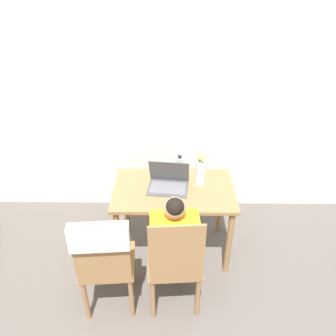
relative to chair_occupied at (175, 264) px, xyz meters
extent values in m
cube|color=silver|center=(-0.15, 1.37, 0.78)|extent=(6.40, 0.05, 2.50)
cube|color=olive|center=(-0.01, 0.63, 0.21)|extent=(1.04, 0.65, 0.03)
cylinder|color=olive|center=(-0.48, 0.36, -0.14)|extent=(0.05, 0.05, 0.67)
cylinder|color=olive|center=(0.46, 0.36, -0.14)|extent=(0.05, 0.05, 0.67)
cylinder|color=olive|center=(-0.48, 0.91, -0.14)|extent=(0.05, 0.05, 0.67)
cylinder|color=olive|center=(0.46, 0.91, -0.14)|extent=(0.05, 0.05, 0.67)
cube|color=olive|center=(-0.01, 0.08, -0.05)|extent=(0.43, 0.43, 0.02)
cube|color=olive|center=(0.01, -0.12, 0.21)|extent=(0.38, 0.04, 0.51)
cylinder|color=olive|center=(0.15, 0.26, -0.27)|extent=(0.04, 0.04, 0.41)
cylinder|color=olive|center=(-0.19, 0.23, -0.27)|extent=(0.04, 0.04, 0.41)
cylinder|color=olive|center=(0.18, -0.08, -0.27)|extent=(0.04, 0.04, 0.41)
cylinder|color=olive|center=(-0.16, -0.11, -0.27)|extent=(0.04, 0.04, 0.41)
cube|color=olive|center=(-0.51, 0.06, -0.05)|extent=(0.43, 0.43, 0.02)
cube|color=olive|center=(-0.49, -0.13, 0.21)|extent=(0.38, 0.05, 0.51)
cylinder|color=olive|center=(-0.35, 0.24, -0.27)|extent=(0.04, 0.04, 0.41)
cylinder|color=olive|center=(-0.69, 0.22, -0.27)|extent=(0.04, 0.04, 0.41)
cylinder|color=olive|center=(-0.33, -0.10, -0.27)|extent=(0.04, 0.04, 0.41)
cylinder|color=olive|center=(-0.66, -0.12, -0.27)|extent=(0.04, 0.04, 0.41)
cube|color=beige|center=(-0.49, -0.13, 0.38)|extent=(0.40, 0.11, 0.20)
cube|color=orange|center=(-0.01, 0.08, 0.17)|extent=(0.36, 0.20, 0.42)
sphere|color=tan|center=(-0.01, 0.08, 0.46)|extent=(0.16, 0.16, 0.16)
sphere|color=black|center=(0.00, 0.06, 0.48)|extent=(0.13, 0.13, 0.13)
cylinder|color=#4C4742|center=(0.06, 0.22, -0.03)|extent=(0.11, 0.29, 0.09)
cylinder|color=#4C4742|center=(-0.09, 0.21, -0.03)|extent=(0.11, 0.29, 0.09)
cylinder|color=#4C4742|center=(0.05, 0.36, -0.26)|extent=(0.07, 0.07, 0.43)
cylinder|color=#4C4742|center=(-0.10, 0.35, -0.26)|extent=(0.07, 0.07, 0.43)
cylinder|color=orange|center=(0.13, 0.30, 0.19)|extent=(0.07, 0.24, 0.06)
cylinder|color=orange|center=(-0.17, 0.27, 0.19)|extent=(0.07, 0.24, 0.06)
cube|color=#4C4C51|center=(-0.06, 0.63, 0.23)|extent=(0.37, 0.28, 0.01)
cube|color=slate|center=(-0.06, 0.63, 0.24)|extent=(0.32, 0.21, 0.00)
cube|color=#4C4C51|center=(-0.05, 0.71, 0.36)|extent=(0.35, 0.13, 0.23)
cube|color=black|center=(-0.05, 0.71, 0.36)|extent=(0.32, 0.11, 0.21)
cylinder|color=silver|center=(0.23, 0.73, 0.34)|extent=(0.09, 0.09, 0.21)
cylinder|color=#3D7A38|center=(0.25, 0.73, 0.38)|extent=(0.01, 0.01, 0.22)
sphere|color=#EFDB66|center=(0.25, 0.73, 0.49)|extent=(0.05, 0.05, 0.05)
cylinder|color=#3D7A38|center=(0.23, 0.74, 0.38)|extent=(0.01, 0.01, 0.21)
sphere|color=#EFDB66|center=(0.23, 0.74, 0.49)|extent=(0.04, 0.04, 0.04)
cylinder|color=#3D7A38|center=(0.21, 0.73, 0.40)|extent=(0.01, 0.01, 0.25)
sphere|color=#EFDB66|center=(0.21, 0.73, 0.52)|extent=(0.04, 0.04, 0.04)
cylinder|color=#3D7A38|center=(0.21, 0.71, 0.39)|extent=(0.01, 0.01, 0.23)
sphere|color=#EFDB66|center=(0.21, 0.71, 0.50)|extent=(0.05, 0.05, 0.05)
cylinder|color=#3D7A38|center=(0.24, 0.71, 0.37)|extent=(0.01, 0.01, 0.20)
sphere|color=#EFDB66|center=(0.24, 0.71, 0.47)|extent=(0.03, 0.03, 0.03)
cylinder|color=silver|center=(0.04, 0.79, 0.34)|extent=(0.06, 0.06, 0.21)
cylinder|color=#262628|center=(0.04, 0.79, 0.45)|extent=(0.04, 0.04, 0.02)
camera|label=1|loc=(-0.03, -1.69, 1.86)|focal=35.00mm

